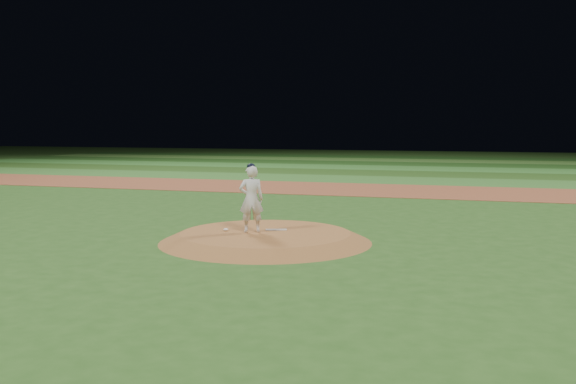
{
  "coord_description": "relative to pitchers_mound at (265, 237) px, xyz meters",
  "views": [
    {
      "loc": [
        5.35,
        -15.52,
        3.03
      ],
      "look_at": [
        0.0,
        2.0,
        1.1
      ],
      "focal_mm": 40.0,
      "sensor_mm": 36.0,
      "label": 1
    }
  ],
  "objects": [
    {
      "name": "pitching_rubber",
      "position": [
        0.16,
        0.4,
        0.14
      ],
      "size": [
        0.57,
        0.31,
        0.03
      ],
      "primitive_type": "cube",
      "rotation": [
        0.0,
        0.0,
        0.33
      ],
      "color": "silver",
      "rests_on": "pitchers_mound"
    },
    {
      "name": "outfield_stripe_3",
      "position": [
        0.0,
        34.5,
        -0.12
      ],
      "size": [
        70.0,
        5.0,
        0.02
      ],
      "primitive_type": "cube",
      "color": "#1F4B18",
      "rests_on": "ground"
    },
    {
      "name": "outfield_stripe_4",
      "position": [
        0.0,
        39.5,
        -0.12
      ],
      "size": [
        70.0,
        5.0,
        0.02
      ],
      "primitive_type": "cube",
      "color": "#41792C",
      "rests_on": "ground"
    },
    {
      "name": "pitcher_on_mound",
      "position": [
        -0.36,
        -0.08,
        1.0
      ],
      "size": [
        0.75,
        0.64,
        1.79
      ],
      "color": "white",
      "rests_on": "pitchers_mound"
    },
    {
      "name": "pitchers_mound",
      "position": [
        0.0,
        0.0,
        0.0
      ],
      "size": [
        5.5,
        5.5,
        0.25
      ],
      "primitive_type": "cone",
      "color": "#955C2E",
      "rests_on": "ground"
    },
    {
      "name": "ground",
      "position": [
        0.0,
        0.0,
        -0.12
      ],
      "size": [
        120.0,
        120.0,
        0.0
      ],
      "primitive_type": "plane",
      "color": "#27511A",
      "rests_on": "ground"
    },
    {
      "name": "rosin_bag",
      "position": [
        -1.06,
        -0.11,
        0.16
      ],
      "size": [
        0.13,
        0.13,
        0.07
      ],
      "primitive_type": "ellipsoid",
      "color": "white",
      "rests_on": "pitchers_mound"
    },
    {
      "name": "outfield_stripe_5",
      "position": [
        0.0,
        44.5,
        -0.12
      ],
      "size": [
        70.0,
        5.0,
        0.02
      ],
      "primitive_type": "cube",
      "color": "#1F4D18",
      "rests_on": "ground"
    },
    {
      "name": "outfield_stripe_0",
      "position": [
        0.0,
        19.5,
        -0.12
      ],
      "size": [
        70.0,
        5.0,
        0.02
      ],
      "primitive_type": "cube",
      "color": "#316B27",
      "rests_on": "ground"
    },
    {
      "name": "outfield_stripe_2",
      "position": [
        0.0,
        29.5,
        -0.12
      ],
      "size": [
        70.0,
        5.0,
        0.02
      ],
      "primitive_type": "cube",
      "color": "#33772B",
      "rests_on": "ground"
    },
    {
      "name": "infield_dirt_band",
      "position": [
        0.0,
        14.0,
        -0.12
      ],
      "size": [
        70.0,
        6.0,
        0.02
      ],
      "primitive_type": "cube",
      "color": "brown",
      "rests_on": "ground"
    },
    {
      "name": "outfield_stripe_1",
      "position": [
        0.0,
        24.5,
        -0.12
      ],
      "size": [
        70.0,
        5.0,
        0.02
      ],
      "primitive_type": "cube",
      "color": "#244B18",
      "rests_on": "ground"
    }
  ]
}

